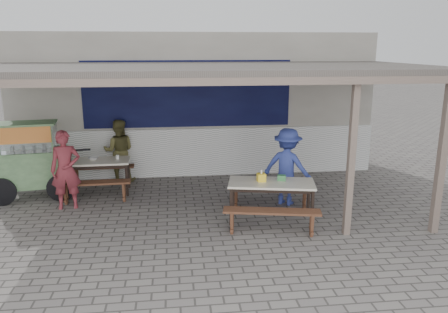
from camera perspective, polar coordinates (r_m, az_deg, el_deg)
ground at (r=8.28m, az=-2.24°, el=-8.29°), size 60.00×60.00×0.00m
back_wall at (r=11.32m, az=-3.79°, el=6.81°), size 9.00×1.28×3.50m
warung_roof at (r=8.56m, az=-2.80°, el=11.17°), size 9.00×4.21×2.81m
table_left at (r=9.93m, az=-16.18°, el=-0.93°), size 1.39×0.73×0.75m
bench_left_street at (r=9.44m, az=-16.53°, el=-3.84°), size 1.48×0.32×0.45m
bench_left_wall at (r=10.61m, az=-15.62°, el=-1.81°), size 1.48×0.32×0.45m
table_right at (r=8.07m, az=6.21°, el=-3.85°), size 1.67×1.00×0.75m
bench_right_street at (r=7.58m, az=6.26°, el=-7.72°), size 1.69×0.60×0.45m
bench_right_wall at (r=8.79m, az=6.05°, el=-4.61°), size 1.69×0.60×0.45m
vendor_cart at (r=10.06m, az=-23.92°, el=-0.13°), size 2.00×0.99×1.64m
patron_street_side at (r=9.18m, az=-19.97°, el=-1.66°), size 0.62×0.45×1.58m
patron_wall_side at (r=10.69m, az=-13.55°, el=0.74°), size 0.73×0.57×1.50m
patron_right_table at (r=8.96m, az=8.26°, el=-1.32°), size 1.17×1.06×1.58m
tissue_box at (r=8.06m, az=4.89°, el=-2.73°), size 0.16×0.16×0.15m
donation_box at (r=8.16m, az=7.53°, el=-2.77°), size 0.18×0.14×0.10m
condiment_jar at (r=9.92m, az=-13.74°, el=-0.05°), size 0.08×0.08×0.09m
condiment_bowl at (r=10.00m, az=-16.72°, el=-0.25°), size 0.23×0.23×0.05m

